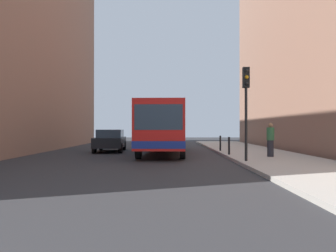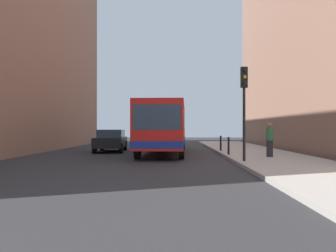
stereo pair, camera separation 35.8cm
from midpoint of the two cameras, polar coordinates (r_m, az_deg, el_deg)
name	(u,v)px [view 2 (the right image)]	position (r m, az deg, el deg)	size (l,w,h in m)	color
ground_plane	(164,159)	(17.90, -0.02, -5.43)	(80.00, 80.00, 0.00)	#2D2D30
sidewalk	(269,157)	(18.60, 16.93, -4.99)	(4.40, 40.00, 0.15)	#ADA89E
bus	(164,126)	(21.63, -0.12, 0.03)	(2.92, 11.10, 3.00)	red
car_beside_bus	(111,140)	(23.56, -8.96, -2.28)	(2.03, 4.48, 1.48)	black
car_behind_bus	(163,136)	(32.73, -0.46, -1.74)	(1.98, 4.46, 1.48)	black
traffic_light	(244,96)	(15.47, 13.12, 4.93)	(0.28, 0.33, 4.10)	black
bollard_near	(229,146)	(19.01, 10.51, -3.23)	(0.11, 0.11, 0.95)	black
bollard_mid	(221,143)	(22.08, 9.17, -2.83)	(0.11, 0.11, 0.95)	black
pedestrian_near_signal	(270,140)	(18.00, 17.00, -2.21)	(0.38, 0.38, 1.69)	#26262D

